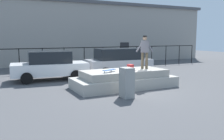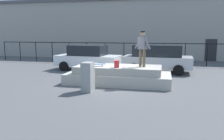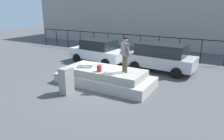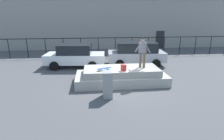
# 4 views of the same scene
# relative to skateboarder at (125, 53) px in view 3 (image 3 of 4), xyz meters

# --- Properties ---
(ground_plane) EXTENTS (60.00, 60.00, 0.00)m
(ground_plane) POSITION_rel_skateboarder_xyz_m (-1.41, -0.38, -1.88)
(ground_plane) COLOR #4C4C4F
(concrete_ledge) EXTENTS (5.16, 2.26, 0.88)m
(concrete_ledge) POSITION_rel_skateboarder_xyz_m (-1.19, 0.03, -1.47)
(concrete_ledge) COLOR #ADA89E
(concrete_ledge) RESTS_ON ground_plane
(skateboarder) EXTENTS (0.84, 0.57, 1.72)m
(skateboarder) POSITION_rel_skateboarder_xyz_m (0.00, 0.00, 0.00)
(skateboarder) COLOR brown
(skateboarder) RESTS_ON concrete_ledge
(skateboard) EXTENTS (0.81, 0.54, 0.12)m
(skateboard) POSITION_rel_skateboarder_xyz_m (-2.18, -0.32, -0.89)
(skateboard) COLOR #264C8C
(skateboard) RESTS_ON concrete_ledge
(backpack) EXTENTS (0.29, 0.33, 0.34)m
(backpack) POSITION_rel_skateboarder_xyz_m (-1.16, -0.52, -0.82)
(backpack) COLOR red
(backpack) RESTS_ON concrete_ledge
(car_white_sedan_near) EXTENTS (4.50, 2.42, 1.70)m
(car_white_sedan_near) POSITION_rel_skateboarder_xyz_m (-4.08, 3.86, -1.01)
(car_white_sedan_near) COLOR white
(car_white_sedan_near) RESTS_ON ground_plane
(car_silver_hatchback_mid) EXTENTS (4.45, 2.35, 1.77)m
(car_silver_hatchback_mid) POSITION_rel_skateboarder_xyz_m (0.60, 3.99, -0.94)
(car_silver_hatchback_mid) COLOR #B7B7BC
(car_silver_hatchback_mid) RESTS_ON ground_plane
(utility_box) EXTENTS (0.45, 0.61, 1.27)m
(utility_box) POSITION_rel_skateboarder_xyz_m (-2.14, -1.89, -1.24)
(utility_box) COLOR gray
(utility_box) RESTS_ON ground_plane
(fence_row) EXTENTS (24.06, 0.06, 1.76)m
(fence_row) POSITION_rel_skateboarder_xyz_m (-1.41, 7.47, -0.69)
(fence_row) COLOR black
(fence_row) RESTS_ON ground_plane
(warehouse_building) EXTENTS (33.28, 7.28, 5.96)m
(warehouse_building) POSITION_rel_skateboarder_xyz_m (-1.41, 14.72, 1.11)
(warehouse_building) COLOR gray
(warehouse_building) RESTS_ON ground_plane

